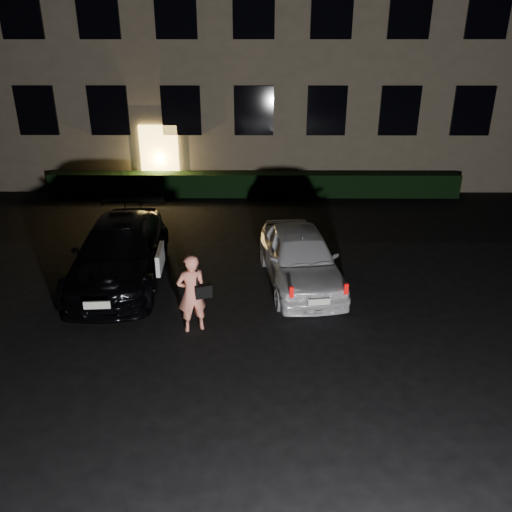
{
  "coord_description": "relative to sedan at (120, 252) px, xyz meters",
  "views": [
    {
      "loc": [
        0.2,
        -7.47,
        5.18
      ],
      "look_at": [
        0.14,
        2.0,
        1.16
      ],
      "focal_mm": 35.0,
      "sensor_mm": 36.0,
      "label": 1
    }
  ],
  "objects": [
    {
      "name": "man",
      "position": [
        1.99,
        -2.33,
        0.11
      ],
      "size": [
        0.74,
        0.57,
        1.6
      ],
      "rotation": [
        0.0,
        0.0,
        3.52
      ],
      "color": "#FE8E74",
      "rests_on": "ground"
    },
    {
      "name": "ground",
      "position": [
        3.07,
        -3.35,
        -0.69
      ],
      "size": [
        80.0,
        80.0,
        0.0
      ],
      "primitive_type": "plane",
      "color": "black",
      "rests_on": "ground"
    },
    {
      "name": "sedan",
      "position": [
        0.0,
        0.0,
        0.0
      ],
      "size": [
        2.32,
        4.94,
        1.38
      ],
      "rotation": [
        0.0,
        0.0,
        0.07
      ],
      "color": "black",
      "rests_on": "ground"
    },
    {
      "name": "hatch",
      "position": [
        4.22,
        -0.22,
        -0.03
      ],
      "size": [
        2.04,
        4.04,
        1.32
      ],
      "rotation": [
        0.0,
        0.0,
        0.13
      ],
      "color": "white",
      "rests_on": "ground"
    },
    {
      "name": "hedge",
      "position": [
        3.07,
        7.15,
        -0.27
      ],
      "size": [
        15.0,
        0.7,
        0.85
      ],
      "primitive_type": "cube",
      "color": "black",
      "rests_on": "ground"
    },
    {
      "name": "building",
      "position": [
        3.07,
        11.63,
        5.31
      ],
      "size": [
        20.0,
        8.11,
        12.0
      ],
      "color": "#746952",
      "rests_on": "ground"
    }
  ]
}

